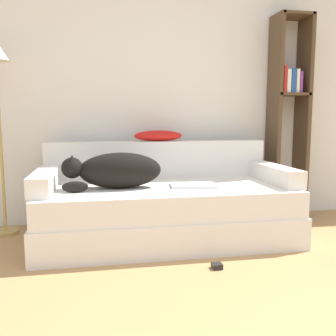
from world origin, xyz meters
TOP-DOWN VIEW (x-y plane):
  - wall_back at (0.00, 2.65)m, footprint 6.87×0.06m
  - couch at (-0.20, 2.01)m, footprint 1.96×0.95m
  - couch_backrest at (-0.20, 2.41)m, footprint 1.92×0.15m
  - couch_arm_left at (-1.10, 2.00)m, footprint 0.15×0.76m
  - couch_arm_right at (0.70, 2.00)m, footprint 0.15×0.76m
  - dog at (-0.59, 1.96)m, footprint 0.73×0.27m
  - laptop at (0.00, 1.94)m, footprint 0.37×0.27m
  - throw_pillow at (-0.19, 2.43)m, footprint 0.43×0.16m
  - bookshelf at (1.06, 2.47)m, footprint 0.33×0.26m
  - power_adapter at (0.02, 1.36)m, footprint 0.06×0.06m

SIDE VIEW (x-z plane):
  - power_adapter at x=0.02m, z-range 0.00..0.03m
  - couch at x=-0.20m, z-range 0.00..0.43m
  - laptop at x=0.00m, z-range 0.43..0.45m
  - couch_arm_left at x=-1.10m, z-range 0.43..0.57m
  - couch_arm_right at x=0.70m, z-range 0.43..0.57m
  - dog at x=-0.59m, z-range 0.43..0.70m
  - couch_backrest at x=-0.20m, z-range 0.43..0.75m
  - throw_pillow at x=-0.19m, z-range 0.75..0.85m
  - bookshelf at x=1.06m, z-range 0.10..1.99m
  - wall_back at x=0.00m, z-range 0.00..2.70m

